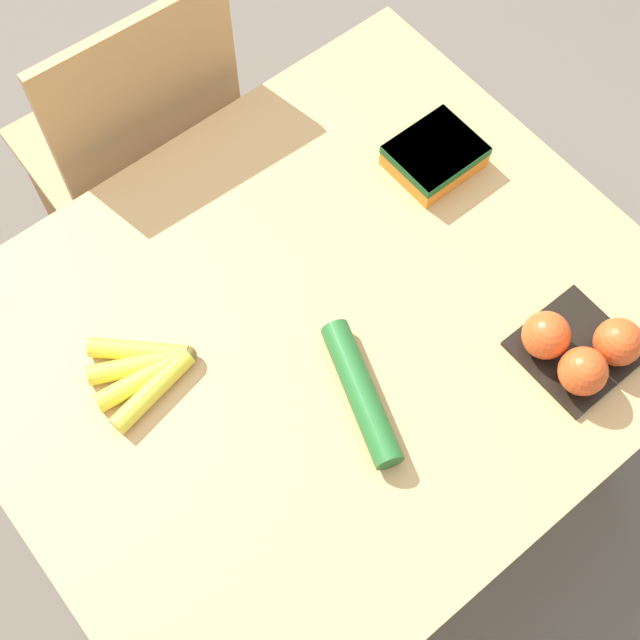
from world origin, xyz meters
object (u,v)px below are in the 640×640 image
(chair, at_px, (139,152))
(banana_bunch, at_px, (145,371))
(carrot_bag, at_px, (435,155))
(tomato_pack, at_px, (581,349))
(cucumber_near, at_px, (361,393))

(chair, distance_m, banana_bunch, 0.68)
(chair, height_order, carrot_bag, chair)
(banana_bunch, relative_size, carrot_bag, 1.15)
(carrot_bag, bearing_deg, tomato_pack, -100.94)
(carrot_bag, bearing_deg, chair, 121.55)
(banana_bunch, distance_m, tomato_pack, 0.69)
(banana_bunch, bearing_deg, cucumber_near, -45.69)
(banana_bunch, distance_m, carrot_bag, 0.63)
(banana_bunch, bearing_deg, carrot_bag, 1.46)
(chair, distance_m, cucumber_near, 0.84)
(carrot_bag, height_order, cucumber_near, carrot_bag)
(tomato_pack, distance_m, carrot_bag, 0.44)
(chair, height_order, tomato_pack, chair)
(banana_bunch, distance_m, cucumber_near, 0.34)
(tomato_pack, bearing_deg, chair, 104.32)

